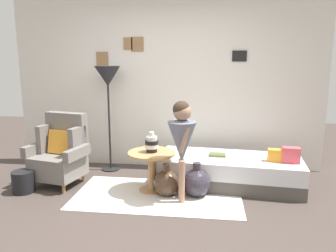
# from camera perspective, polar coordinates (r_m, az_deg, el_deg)

# --- Properties ---
(ground_plane) EXTENTS (12.00, 12.00, 0.00)m
(ground_plane) POSITION_cam_1_polar(r_m,az_deg,el_deg) (3.67, -4.33, -16.08)
(ground_plane) COLOR #423833
(gallery_wall) EXTENTS (4.80, 0.12, 2.60)m
(gallery_wall) POSITION_cam_1_polar(r_m,az_deg,el_deg) (5.19, -0.29, 7.11)
(gallery_wall) COLOR silver
(gallery_wall) RESTS_ON ground
(rug) EXTENTS (2.09, 1.12, 0.01)m
(rug) POSITION_cam_1_polar(r_m,az_deg,el_deg) (4.27, -1.77, -11.86)
(rug) COLOR silver
(rug) RESTS_ON ground
(armchair) EXTENTS (0.84, 0.70, 0.97)m
(armchair) POSITION_cam_1_polar(r_m,az_deg,el_deg) (4.77, -18.01, -4.37)
(armchair) COLOR #9E7042
(armchair) RESTS_ON ground
(daybed) EXTENTS (1.97, 0.98, 0.40)m
(daybed) POSITION_cam_1_polar(r_m,az_deg,el_deg) (4.62, 10.44, -7.64)
(daybed) COLOR #4C4742
(daybed) RESTS_ON ground
(pillow_head) EXTENTS (0.23, 0.14, 0.20)m
(pillow_head) POSITION_cam_1_polar(r_m,az_deg,el_deg) (4.49, 20.44, -4.73)
(pillow_head) COLOR #D64C56
(pillow_head) RESTS_ON daybed
(pillow_mid) EXTENTS (0.19, 0.14, 0.16)m
(pillow_mid) POSITION_cam_1_polar(r_m,az_deg,el_deg) (4.49, 17.95, -4.82)
(pillow_mid) COLOR orange
(pillow_mid) RESTS_ON daybed
(side_table) EXTENTS (0.62, 0.62, 0.53)m
(side_table) POSITION_cam_1_polar(r_m,az_deg,el_deg) (4.29, -2.82, -6.34)
(side_table) COLOR tan
(side_table) RESTS_ON ground
(vase_striped) EXTENTS (0.17, 0.17, 0.26)m
(vase_striped) POSITION_cam_1_polar(r_m,az_deg,el_deg) (4.23, -2.82, -3.07)
(vase_striped) COLOR black
(vase_striped) RESTS_ON side_table
(floor_lamp) EXTENTS (0.38, 0.38, 1.60)m
(floor_lamp) POSITION_cam_1_polar(r_m,az_deg,el_deg) (5.04, -10.35, 7.69)
(floor_lamp) COLOR black
(floor_lamp) RESTS_ON ground
(person_child) EXTENTS (0.34, 0.34, 1.23)m
(person_child) POSITION_cam_1_polar(r_m,az_deg,el_deg) (3.87, 2.42, -1.98)
(person_child) COLOR #A37A60
(person_child) RESTS_ON ground
(book_on_daybed) EXTENTS (0.22, 0.16, 0.03)m
(book_on_daybed) POSITION_cam_1_polar(r_m,az_deg,el_deg) (4.57, 8.51, -4.94)
(book_on_daybed) COLOR #536034
(book_on_daybed) RESTS_ON daybed
(demijohn_near) EXTENTS (0.33, 0.33, 0.41)m
(demijohn_near) POSITION_cam_1_polar(r_m,az_deg,el_deg) (4.22, -0.27, -9.74)
(demijohn_near) COLOR #473323
(demijohn_near) RESTS_ON ground
(demijohn_far) EXTENTS (0.35, 0.35, 0.44)m
(demijohn_far) POSITION_cam_1_polar(r_m,az_deg,el_deg) (4.21, 4.95, -9.68)
(demijohn_far) COLOR #332D38
(demijohn_far) RESTS_ON ground
(magazine_basket) EXTENTS (0.28, 0.28, 0.28)m
(magazine_basket) POSITION_cam_1_polar(r_m,az_deg,el_deg) (4.72, -23.68, -8.80)
(magazine_basket) COLOR black
(magazine_basket) RESTS_ON ground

